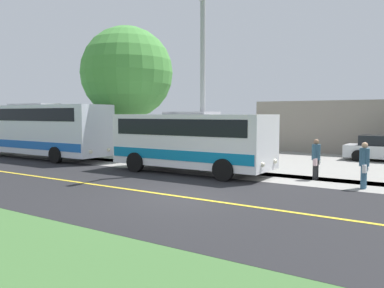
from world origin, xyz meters
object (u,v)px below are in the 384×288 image
(pedestrian_with_bags, at_px, (364,164))
(shuttle_bus_front, at_px, (191,139))
(tree_curbside, at_px, (127,73))
(street_light_pole, at_px, (201,77))
(transit_bus_rear, at_px, (34,128))
(pedestrian_waiting, at_px, (316,158))

(pedestrian_with_bags, bearing_deg, shuttle_bus_front, -88.67)
(shuttle_bus_front, distance_m, pedestrian_with_bags, 7.25)
(pedestrian_with_bags, bearing_deg, tree_curbside, -101.27)
(shuttle_bus_front, relative_size, street_light_pole, 0.95)
(shuttle_bus_front, height_order, tree_curbside, tree_curbside)
(pedestrian_with_bags, relative_size, street_light_pole, 0.21)
(tree_curbside, bearing_deg, transit_bus_rear, -59.31)
(street_light_pole, height_order, tree_curbside, street_light_pole)
(shuttle_bus_front, height_order, pedestrian_waiting, shuttle_bus_front)
(pedestrian_waiting, bearing_deg, street_light_pole, -80.08)
(transit_bus_rear, height_order, street_light_pole, street_light_pole)
(shuttle_bus_front, bearing_deg, tree_curbside, -114.13)
(pedestrian_with_bags, xyz_separation_m, pedestrian_waiting, (-1.06, -1.98, -0.01))
(pedestrian_waiting, bearing_deg, tree_curbside, -98.08)
(transit_bus_rear, distance_m, tree_curbside, 6.62)
(pedestrian_with_bags, distance_m, tree_curbside, 14.56)
(pedestrian_waiting, relative_size, tree_curbside, 0.21)
(transit_bus_rear, xyz_separation_m, tree_curbside, (-2.93, 4.93, 3.29))
(pedestrian_with_bags, height_order, pedestrian_waiting, pedestrian_with_bags)
(transit_bus_rear, xyz_separation_m, pedestrian_with_bags, (-0.20, 18.61, -0.91))
(shuttle_bus_front, distance_m, pedestrian_waiting, 5.42)
(street_light_pole, xyz_separation_m, tree_curbside, (-2.52, -6.75, 0.76))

